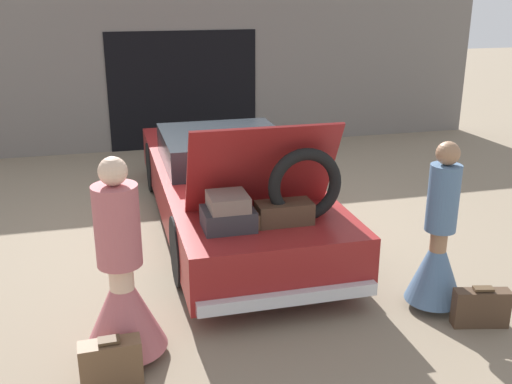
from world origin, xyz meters
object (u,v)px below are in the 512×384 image
object	(u,v)px
person_left	(122,289)
suitcase_beside_right_person	(481,308)
car	(229,184)
suitcase_beside_left_person	(111,363)
person_right	(438,250)

from	to	relation	value
person_left	suitcase_beside_right_person	distance (m)	3.21
car	suitcase_beside_left_person	world-z (taller)	car
car	suitcase_beside_right_person	size ratio (longest dim) A/B	10.01
person_right	suitcase_beside_right_person	bearing A→B (deg)	-156.52
person_left	suitcase_beside_right_person	xyz separation A→B (m)	(3.17, -0.34, -0.44)
car	suitcase_beside_left_person	xyz separation A→B (m)	(-1.60, -3.06, -0.36)
person_right	person_left	bearing A→B (deg)	85.60
person_right	suitcase_beside_left_person	size ratio (longest dim) A/B	3.42
suitcase_beside_right_person	suitcase_beside_left_person	bearing A→B (deg)	-179.44
person_left	car	bearing A→B (deg)	165.40
suitcase_beside_left_person	suitcase_beside_right_person	world-z (taller)	suitcase_beside_left_person
person_left	person_right	distance (m)	2.93
person_left	suitcase_beside_right_person	size ratio (longest dim) A/B	3.32
car	person_left	distance (m)	3.06
person_left	suitcase_beside_left_person	world-z (taller)	person_left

